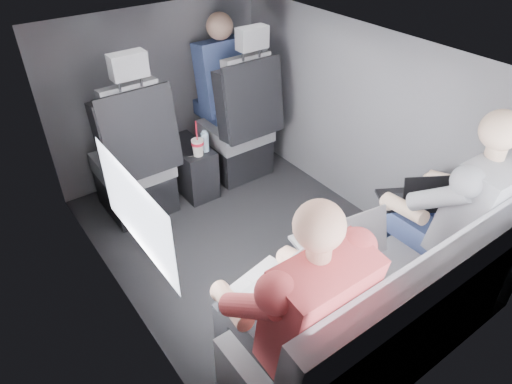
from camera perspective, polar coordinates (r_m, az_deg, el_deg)
floor at (r=3.17m, az=0.02°, el=-6.90°), size 2.60×2.60×0.00m
ceiling at (r=2.47m, az=0.03°, el=16.95°), size 2.60×2.60×0.00m
panel_left at (r=2.44m, az=-17.35°, el=-3.24°), size 0.02×2.60×1.35m
panel_right at (r=3.30m, az=12.85°, el=8.31°), size 0.02×2.60×1.35m
panel_front at (r=3.77m, az=-12.00°, el=11.89°), size 1.80×0.02×1.35m
panel_back at (r=2.10m, az=22.05°, el=-12.03°), size 1.80×0.02×1.35m
side_window at (r=2.07m, az=-14.86°, el=-2.41°), size 0.02×0.75×0.42m
seatbelt at (r=3.42m, az=-0.54°, el=12.47°), size 0.35×0.11×0.59m
front_seat_left at (r=3.37m, az=-14.79°, el=3.14°), size 0.52×0.58×1.26m
front_seat_right at (r=3.72m, az=-2.05°, el=7.61°), size 0.52×0.58×1.26m
center_console at (r=3.65m, az=-8.18°, el=3.05°), size 0.24×0.48×0.41m
rear_bench at (r=2.43m, az=15.50°, el=-14.86°), size 1.60×0.57×0.92m
soda_cup at (r=3.38m, az=-7.29°, el=5.63°), size 0.09×0.09×0.28m
water_bottle at (r=3.43m, az=-6.41°, el=6.27°), size 0.06×0.06×0.17m
laptop_white at (r=2.05m, az=2.12°, el=-11.69°), size 0.35×0.35×0.24m
laptop_silver at (r=2.30m, az=10.38°, el=-5.92°), size 0.39×0.37×0.25m
laptop_black at (r=2.70m, az=19.28°, el=-0.69°), size 0.37×0.41×0.22m
passenger_rear_left at (r=1.95m, az=4.57°, el=-14.49°), size 0.52×0.64×1.25m
passenger_rear_right at (r=2.62m, az=23.24°, el=-2.37°), size 0.53×0.65×1.27m
passenger_front_right at (r=3.78m, az=-4.25°, el=13.90°), size 0.41×0.41×0.84m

